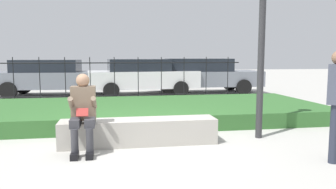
# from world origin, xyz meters

# --- Properties ---
(ground_plane) EXTENTS (60.00, 60.00, 0.00)m
(ground_plane) POSITION_xyz_m (0.00, 0.00, 0.00)
(ground_plane) COLOR #B2AFA8
(stone_bench) EXTENTS (2.66, 0.51, 0.44)m
(stone_bench) POSITION_xyz_m (0.00, 0.00, 0.19)
(stone_bench) COLOR #ADA89E
(stone_bench) RESTS_ON ground_plane
(person_seated_reader) EXTENTS (0.42, 0.73, 1.23)m
(person_seated_reader) POSITION_xyz_m (-0.90, -0.29, 0.67)
(person_seated_reader) COLOR black
(person_seated_reader) RESTS_ON ground_plane
(grass_berm) EXTENTS (9.37, 3.48, 0.33)m
(grass_berm) POSITION_xyz_m (0.00, 2.44, 0.16)
(grass_berm) COLOR #33662D
(grass_berm) RESTS_ON ground_plane
(iron_fence) EXTENTS (7.37, 0.03, 1.48)m
(iron_fence) POSITION_xyz_m (0.00, 4.76, 0.78)
(iron_fence) COLOR black
(iron_fence) RESTS_ON ground_plane
(car_parked_left) EXTENTS (4.40, 2.05, 1.37)m
(car_parked_left) POSITION_xyz_m (-2.75, 7.56, 0.73)
(car_parked_left) COLOR slate
(car_parked_left) RESTS_ON ground_plane
(car_parked_right) EXTENTS (4.75, 2.03, 1.41)m
(car_parked_right) POSITION_xyz_m (3.19, 7.54, 0.75)
(car_parked_right) COLOR slate
(car_parked_right) RESTS_ON ground_plane
(car_parked_center) EXTENTS (4.31, 2.18, 1.40)m
(car_parked_center) POSITION_xyz_m (0.71, 7.30, 0.74)
(car_parked_center) COLOR silver
(car_parked_center) RESTS_ON ground_plane
(street_lamp) EXTENTS (0.28, 0.28, 3.53)m
(street_lamp) POSITION_xyz_m (2.23, 0.08, 2.20)
(street_lamp) COLOR #2D2D30
(street_lamp) RESTS_ON ground_plane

